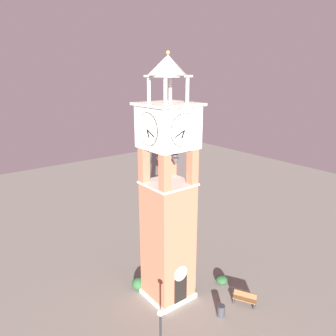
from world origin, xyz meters
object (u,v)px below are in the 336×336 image
(clock_tower, at_px, (168,204))
(trash_bin, at_px, (221,311))
(lamp_post, at_px, (160,329))
(park_bench, at_px, (245,299))

(clock_tower, bearing_deg, trash_bin, -69.51)
(clock_tower, height_order, lamp_post, clock_tower)
(clock_tower, xyz_separation_m, trash_bin, (1.47, -3.92, -6.82))
(clock_tower, height_order, park_bench, clock_tower)
(park_bench, bearing_deg, trash_bin, 173.87)
(clock_tower, height_order, trash_bin, clock_tower)
(trash_bin, bearing_deg, lamp_post, -171.04)
(clock_tower, bearing_deg, lamp_post, -131.41)
(lamp_post, bearing_deg, park_bench, 4.87)
(lamp_post, relative_size, trash_bin, 4.93)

